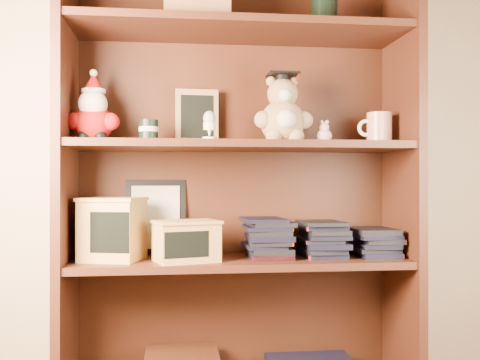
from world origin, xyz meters
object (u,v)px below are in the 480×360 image
at_px(teacher_mug, 379,128).
at_px(treats_box, 113,228).
at_px(bookcase, 238,192).
at_px(grad_teddy_bear, 283,115).

xyz_separation_m(teacher_mug, treats_box, (-0.93, -0.00, -0.35)).
distance_m(bookcase, grad_teddy_bear, 0.31).
bearing_deg(teacher_mug, bookcase, 174.22).
bearing_deg(teacher_mug, grad_teddy_bear, -178.75).
distance_m(bookcase, teacher_mug, 0.55).
height_order(bookcase, teacher_mug, bookcase).
bearing_deg(grad_teddy_bear, bookcase, 159.09).
distance_m(grad_teddy_bear, treats_box, 0.70).
distance_m(grad_teddy_bear, teacher_mug, 0.35).
height_order(grad_teddy_bear, treats_box, grad_teddy_bear).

